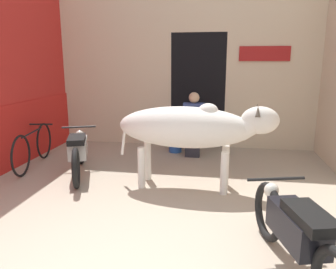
{
  "coord_description": "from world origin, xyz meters",
  "views": [
    {
      "loc": [
        0.86,
        -2.03,
        1.87
      ],
      "look_at": [
        0.12,
        2.27,
        0.88
      ],
      "focal_mm": 35.0,
      "sensor_mm": 36.0,
      "label": 1
    }
  ],
  "objects_px": {
    "motorcycle_near": "(297,232)",
    "bicycle": "(34,147)",
    "plastic_stool": "(175,140)",
    "motorcycle_far": "(78,151)",
    "shopkeeper_seated": "(193,123)",
    "cow": "(191,128)"
  },
  "relations": [
    {
      "from": "motorcycle_near",
      "to": "bicycle",
      "type": "bearing_deg",
      "value": 148.57
    },
    {
      "from": "motorcycle_near",
      "to": "bicycle",
      "type": "xyz_separation_m",
      "value": [
        -3.98,
        2.43,
        -0.06
      ]
    },
    {
      "from": "bicycle",
      "to": "plastic_stool",
      "type": "xyz_separation_m",
      "value": [
        2.36,
        1.36,
        -0.11
      ]
    },
    {
      "from": "motorcycle_far",
      "to": "bicycle",
      "type": "distance_m",
      "value": 1.02
    },
    {
      "from": "bicycle",
      "to": "shopkeeper_seated",
      "type": "height_order",
      "value": "shopkeeper_seated"
    },
    {
      "from": "motorcycle_far",
      "to": "plastic_stool",
      "type": "distance_m",
      "value": 2.15
    },
    {
      "from": "bicycle",
      "to": "shopkeeper_seated",
      "type": "bearing_deg",
      "value": 23.23
    },
    {
      "from": "bicycle",
      "to": "shopkeeper_seated",
      "type": "xyz_separation_m",
      "value": [
        2.74,
        1.18,
        0.31
      ]
    },
    {
      "from": "cow",
      "to": "bicycle",
      "type": "xyz_separation_m",
      "value": [
        -2.87,
        0.51,
        -0.56
      ]
    },
    {
      "from": "cow",
      "to": "shopkeeper_seated",
      "type": "xyz_separation_m",
      "value": [
        -0.13,
        1.69,
        -0.25
      ]
    },
    {
      "from": "bicycle",
      "to": "plastic_stool",
      "type": "height_order",
      "value": "bicycle"
    },
    {
      "from": "cow",
      "to": "motorcycle_near",
      "type": "height_order",
      "value": "cow"
    },
    {
      "from": "cow",
      "to": "plastic_stool",
      "type": "bearing_deg",
      "value": 105.36
    },
    {
      "from": "plastic_stool",
      "to": "motorcycle_near",
      "type": "bearing_deg",
      "value": -66.81
    },
    {
      "from": "motorcycle_near",
      "to": "shopkeeper_seated",
      "type": "height_order",
      "value": "shopkeeper_seated"
    },
    {
      "from": "motorcycle_near",
      "to": "shopkeeper_seated",
      "type": "xyz_separation_m",
      "value": [
        -1.24,
        3.61,
        0.25
      ]
    },
    {
      "from": "plastic_stool",
      "to": "cow",
      "type": "bearing_deg",
      "value": -74.64
    },
    {
      "from": "motorcycle_near",
      "to": "plastic_stool",
      "type": "distance_m",
      "value": 4.13
    },
    {
      "from": "cow",
      "to": "plastic_stool",
      "type": "relative_size",
      "value": 5.07
    },
    {
      "from": "motorcycle_far",
      "to": "plastic_stool",
      "type": "relative_size",
      "value": 3.74
    },
    {
      "from": "motorcycle_near",
      "to": "motorcycle_far",
      "type": "bearing_deg",
      "value": 144.33
    },
    {
      "from": "bicycle",
      "to": "plastic_stool",
      "type": "bearing_deg",
      "value": 29.98
    }
  ]
}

